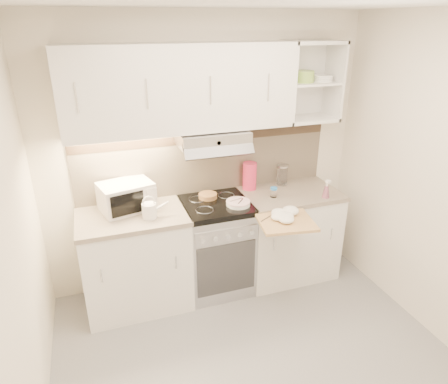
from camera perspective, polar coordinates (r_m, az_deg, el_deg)
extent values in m
plane|color=gray|center=(3.28, 5.43, -23.92)|extent=(3.00, 3.00, 0.00)
cube|color=silver|center=(3.73, -2.63, 5.21)|extent=(3.00, 0.04, 2.50)
cube|color=silver|center=(2.37, -28.99, -9.08)|extent=(0.04, 2.80, 2.50)
cube|color=white|center=(2.24, 8.07, 25.53)|extent=(3.00, 2.80, 0.04)
cube|color=#C6B299|center=(3.73, -2.59, 4.74)|extent=(2.40, 0.02, 0.64)
cube|color=#37291E|center=(3.67, -2.60, 7.66)|extent=(2.40, 0.01, 0.08)
cube|color=white|center=(3.36, -6.21, 14.49)|extent=(1.90, 0.34, 0.70)
cube|color=white|center=(3.81, 12.29, 15.13)|extent=(0.50, 0.34, 0.70)
cylinder|color=#84AF43|center=(3.76, 11.27, 15.89)|extent=(0.19, 0.19, 0.10)
cylinder|color=white|center=(3.87, 13.92, 15.53)|extent=(0.18, 0.18, 0.06)
cube|color=#B7B7BC|center=(3.48, -1.76, 7.85)|extent=(0.60, 0.40, 0.12)
cube|color=white|center=(3.69, -12.43, -9.71)|extent=(0.90, 0.60, 0.86)
cube|color=gray|center=(3.47, -13.06, -3.45)|extent=(0.92, 0.62, 0.04)
cube|color=white|center=(4.07, 9.04, -6.07)|extent=(0.90, 0.60, 0.86)
cube|color=gray|center=(3.87, 9.45, -0.25)|extent=(0.92, 0.62, 0.04)
cube|color=#B7B7BC|center=(3.81, -1.11, -8.01)|extent=(0.60, 0.58, 0.85)
cube|color=black|center=(3.60, -1.17, -1.87)|extent=(0.60, 0.60, 0.05)
cube|color=silver|center=(3.52, -13.80, -0.60)|extent=(0.49, 0.41, 0.24)
cube|color=black|center=(3.37, -13.51, -1.63)|extent=(0.28, 0.08, 0.19)
cylinder|color=white|center=(3.35, -10.62, -2.66)|extent=(0.12, 0.12, 0.13)
cone|color=white|center=(3.36, -9.13, -2.12)|extent=(0.16, 0.04, 0.10)
torus|color=white|center=(3.31, -10.72, -1.38)|extent=(0.10, 0.02, 0.10)
cylinder|color=white|center=(3.54, 2.03, -1.78)|extent=(0.21, 0.21, 0.01)
cylinder|color=white|center=(3.54, 2.03, -1.58)|extent=(0.21, 0.21, 0.01)
cylinder|color=white|center=(3.53, 2.03, -1.38)|extent=(0.21, 0.21, 0.01)
cube|color=silver|center=(3.53, 2.04, -1.25)|extent=(0.13, 0.07, 0.01)
cylinder|color=#A0843F|center=(3.68, -2.32, -0.54)|extent=(0.17, 0.17, 0.04)
cylinder|color=#E22C54|center=(3.84, 3.68, 2.30)|extent=(0.13, 0.13, 0.27)
cube|color=#E22C54|center=(3.87, 4.43, 2.98)|extent=(0.03, 0.04, 0.11)
cylinder|color=silver|center=(4.00, 8.29, 2.31)|extent=(0.10, 0.10, 0.19)
cylinder|color=#B7B7BC|center=(3.96, 8.37, 3.69)|extent=(0.11, 0.11, 0.02)
cylinder|color=white|center=(3.72, 7.10, -0.17)|extent=(0.06, 0.06, 0.08)
cylinder|color=blue|center=(3.70, 7.14, 0.51)|extent=(0.07, 0.07, 0.02)
cone|color=pink|center=(3.79, 14.37, 0.05)|extent=(0.07, 0.07, 0.11)
cube|color=#B4704F|center=(3.35, 8.82, -4.21)|extent=(0.50, 0.46, 0.02)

